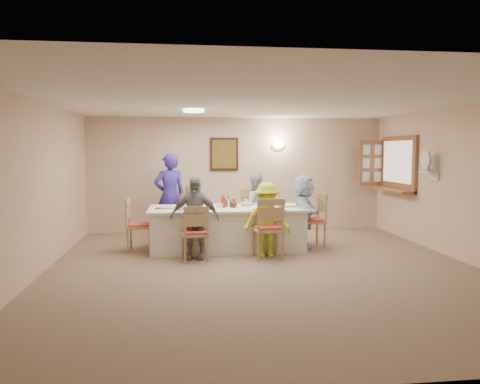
{
  "coord_description": "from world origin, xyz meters",
  "views": [
    {
      "loc": [
        -1.19,
        -6.76,
        1.79
      ],
      "look_at": [
        -0.2,
        1.4,
        1.05
      ],
      "focal_mm": 35.0,
      "sensor_mm": 36.0,
      "label": 1
    }
  ],
  "objects": [
    {
      "name": "hatch_sill",
      "position": [
        3.09,
        2.4,
        0.97
      ],
      "size": [
        0.3,
        1.5,
        0.05
      ],
      "primitive_type": "cube",
      "color": "brown",
      "rests_on": "room_walls"
    },
    {
      "name": "placemat_re",
      "position": [
        0.7,
        1.55,
        0.76
      ],
      "size": [
        0.36,
        0.27,
        0.01
      ],
      "primitive_type": "cube",
      "color": "#472B19",
      "rests_on": "dining_table"
    },
    {
      "name": "napkin_le",
      "position": [
        -1.34,
        1.5,
        0.77
      ],
      "size": [
        0.15,
        0.15,
        0.01
      ],
      "primitive_type": "cube",
      "color": "yellow",
      "rests_on": "dining_table"
    },
    {
      "name": "ground",
      "position": [
        0.0,
        0.0,
        0.0
      ],
      "size": [
        7.0,
        7.0,
        0.0
      ],
      "primitive_type": "plane",
      "color": "brown"
    },
    {
      "name": "placemat_le",
      "position": [
        -1.52,
        1.55,
        0.76
      ],
      "size": [
        0.34,
        0.26,
        0.01
      ],
      "primitive_type": "cube",
      "color": "#472B19",
      "rests_on": "dining_table"
    },
    {
      "name": "ceiling_light",
      "position": [
        -1.0,
        1.5,
        2.47
      ],
      "size": [
        0.36,
        0.36,
        0.05
      ],
      "primitive_type": "cylinder",
      "color": "white",
      "rests_on": "room_walls"
    },
    {
      "name": "placemat_br",
      "position": [
        0.18,
        1.97,
        0.76
      ],
      "size": [
        0.32,
        0.24,
        0.01
      ],
      "primitive_type": "cube",
      "color": "#472B19",
      "rests_on": "dining_table"
    },
    {
      "name": "fan_shelf",
      "position": [
        3.13,
        1.05,
        1.4
      ],
      "size": [
        0.22,
        0.36,
        0.03
      ],
      "primitive_type": "cube",
      "color": "white",
      "rests_on": "room_walls"
    },
    {
      "name": "teacup_a",
      "position": [
        -1.26,
        1.2,
        0.81
      ],
      "size": [
        0.15,
        0.15,
        0.09
      ],
      "primitive_type": "imported",
      "rotation": [
        0.0,
        0.0,
        0.11
      ],
      "color": "white",
      "rests_on": "dining_table"
    },
    {
      "name": "teacup_b",
      "position": [
        0.0,
        2.08,
        0.8
      ],
      "size": [
        0.12,
        0.12,
        0.09
      ],
      "primitive_type": "imported",
      "rotation": [
        0.0,
        0.0,
        0.16
      ],
      "color": "white",
      "rests_on": "dining_table"
    },
    {
      "name": "placemat_fl",
      "position": [
        -1.02,
        1.13,
        0.76
      ],
      "size": [
        0.35,
        0.26,
        0.01
      ],
      "primitive_type": "cube",
      "color": "#472B19",
      "rests_on": "dining_table"
    },
    {
      "name": "placemat_bl",
      "position": [
        -1.02,
        1.97,
        0.76
      ],
      "size": [
        0.33,
        0.25,
        0.01
      ],
      "primitive_type": "cube",
      "color": "#472B19",
      "rests_on": "dining_table"
    },
    {
      "name": "plate_br",
      "position": [
        0.18,
        1.97,
        0.77
      ],
      "size": [
        0.25,
        0.25,
        0.02
      ],
      "primitive_type": "cylinder",
      "color": "white",
      "rests_on": "dining_table"
    },
    {
      "name": "condiment_malt",
      "position": [
        -0.3,
        1.5,
        0.84
      ],
      "size": [
        0.21,
        0.21,
        0.16
      ],
      "primitive_type": "imported",
      "rotation": [
        0.0,
        0.0,
        -0.38
      ],
      "color": "#442312",
      "rests_on": "dining_table"
    },
    {
      "name": "bowl_a",
      "position": [
        -0.71,
        1.31,
        0.78
      ],
      "size": [
        0.3,
        0.3,
        0.05
      ],
      "primitive_type": "imported",
      "rotation": [
        0.0,
        0.0,
        -0.29
      ],
      "color": "white",
      "rests_on": "dining_table"
    },
    {
      "name": "napkin_fr",
      "position": [
        0.36,
        1.08,
        0.77
      ],
      "size": [
        0.15,
        0.15,
        0.01
      ],
      "primitive_type": "cube",
      "color": "yellow",
      "rests_on": "dining_table"
    },
    {
      "name": "room_walls",
      "position": [
        0.0,
        0.0,
        1.51
      ],
      "size": [
        7.0,
        7.0,
        7.0
      ],
      "color": "beige",
      "rests_on": "ground"
    },
    {
      "name": "chair_back_right",
      "position": [
        0.18,
        2.35,
        0.51
      ],
      "size": [
        0.51,
        0.51,
        1.01
      ],
      "primitive_type": null,
      "rotation": [
        0.0,
        0.0,
        0.05
      ],
      "color": "tan",
      "rests_on": "ground"
    },
    {
      "name": "condiment_ketchup",
      "position": [
        -0.48,
        1.56,
        0.88
      ],
      "size": [
        0.16,
        0.16,
        0.24
      ],
      "primitive_type": "imported",
      "rotation": [
        0.0,
        0.0,
        0.36
      ],
      "color": "red",
      "rests_on": "dining_table"
    },
    {
      "name": "diner_front_left",
      "position": [
        -1.02,
        0.87,
        0.69
      ],
      "size": [
        0.91,
        0.6,
        1.37
      ],
      "primitive_type": "imported",
      "rotation": [
        0.0,
        0.0,
        -0.17
      ],
      "color": "gray",
      "rests_on": "ground"
    },
    {
      "name": "desk_fan",
      "position": [
        3.1,
        1.05,
        1.55
      ],
      "size": [
        0.3,
        0.3,
        0.28
      ],
      "primitive_type": null,
      "color": "#A5A5A8",
      "rests_on": "fan_shelf"
    },
    {
      "name": "diner_front_right",
      "position": [
        0.18,
        0.87,
        0.62
      ],
      "size": [
        0.83,
        0.51,
        1.25
      ],
      "primitive_type": "imported",
      "rotation": [
        0.0,
        0.0,
        0.03
      ],
      "color": "#C9E828",
      "rests_on": "ground"
    },
    {
      "name": "napkin_re",
      "position": [
        0.88,
        1.5,
        0.77
      ],
      "size": [
        0.13,
        0.13,
        0.01
      ],
      "primitive_type": "cube",
      "color": "yellow",
      "rests_on": "dining_table"
    },
    {
      "name": "chair_back_left",
      "position": [
        -1.02,
        2.35,
        0.48
      ],
      "size": [
        0.51,
        0.51,
        0.95
      ],
      "primitive_type": null,
      "rotation": [
        0.0,
        0.0,
        0.13
      ],
      "color": "tan",
      "rests_on": "ground"
    },
    {
      "name": "wall_sconce",
      "position": [
        0.9,
        3.44,
        1.9
      ],
      "size": [
        0.26,
        0.09,
        0.18
      ],
      "primitive_type": "ellipsoid",
      "color": "white",
      "rests_on": "room_walls"
    },
    {
      "name": "plate_re",
      "position": [
        0.7,
        1.55,
        0.77
      ],
      "size": [
        0.22,
        0.22,
        0.01
      ],
      "primitive_type": "cylinder",
      "color": "white",
      "rests_on": "dining_table"
    },
    {
      "name": "chair_left_end",
      "position": [
        -1.97,
        1.55,
        0.47
      ],
      "size": [
        0.47,
        0.47,
        0.95
      ],
      "primitive_type": null,
      "rotation": [
        0.0,
        0.0,
        1.53
      ],
      "color": "tan",
      "rests_on": "ground"
    },
    {
      "name": "condiment_brown",
      "position": [
        -0.39,
        1.63,
        0.86
      ],
      "size": [
        0.11,
        0.11,
        0.19
      ],
      "primitive_type": "imported",
      "rotation": [
        0.0,
        0.0,
        0.12
      ],
      "color": "#442312",
      "rests_on": "dining_table"
    },
    {
      "name": "dining_table",
      "position": [
        -0.42,
        1.55,
        0.38
      ],
      "size": [
        2.79,
        1.18,
        0.76
      ],
      "primitive_type": "cube",
      "color": "white",
      "rests_on": "ground"
    },
    {
      "name": "serving_hatch",
      "position": [
        3.21,
        2.4,
        1.5
      ],
      "size": [
        0.06,
        1.5,
        1.15
      ],
      "primitive_type": "cube",
      "color": "brown",
      "rests_on": "room_walls"
    },
    {
      "name": "diner_back_right",
      "position": [
        0.18,
        2.23,
        0.68
      ],
      "size": [
        0.78,
        0.67,
        1.35
      ],
      "primitive_type": "imported",
      "rotation": [
        0.0,
        0.0,
        3.27
      ],
      "color": "#B1B3B9",
      "rests_on": "ground"
    },
    {
      "name": "diner_right_end",
      "position": [
        1.0,
        1.55,
        0.67
      ],
      "size": [
        1.37,
        0.81,
        1.34
      ],
      "primitive_type": "imported",
      "rotation": [
        0.0,
        0.0,
        1.4
      ],
      "color": "#BFD8F9",
      "rests_on": "ground"
    },
    {
      "name": "shutter_door",
      "position": [
        2.95,
        3.16,
        1.5
      ],
      "size": [
        0.55,
        0.04,
        1.0
      ],
      "primitive_type": "cube",
      "color": "brown",
      "rests_on": "room_walls"
    },
    {
      "name": "plate_fr",
      "position": [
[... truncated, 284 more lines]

